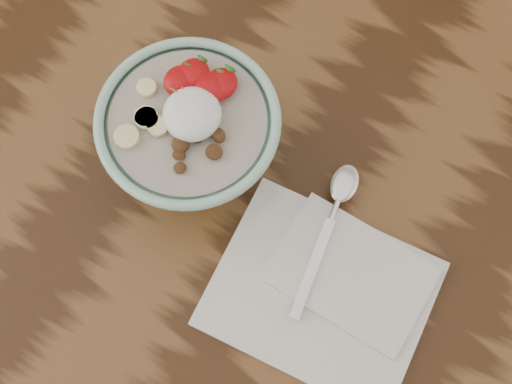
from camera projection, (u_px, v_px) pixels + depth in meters
table at (177, 123)px, 95.89cm from camera, size 160.00×90.00×75.00cm
breakfast_bowl at (191, 135)px, 77.95cm from camera, size 19.70×19.70×13.50cm
napkin at (327, 290)px, 78.75cm from camera, size 24.90×20.87×1.43cm
spoon at (337, 204)px, 80.59cm from camera, size 5.36×19.00×0.99cm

